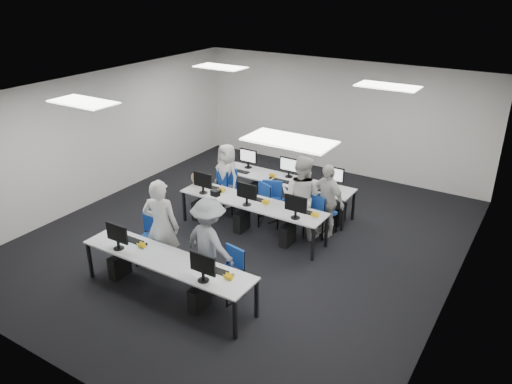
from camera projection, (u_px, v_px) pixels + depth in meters
The scene contains 23 objects.
room at pixel (246, 169), 9.69m from camera, with size 9.00×9.02×3.00m.
ceiling_panels at pixel (245, 94), 9.09m from camera, with size 5.20×4.60×0.02m.
desk_front at pixel (167, 261), 8.16m from camera, with size 3.20×0.70×0.73m.
desk_mid at pixel (252, 204), 10.18m from camera, with size 3.20×0.70×0.73m.
desk_back at pixel (285, 181), 11.26m from camera, with size 3.20×0.70×0.73m.
equipment_front at pixel (159, 275), 8.37m from camera, with size 2.51×0.41×1.19m.
equipment_mid at pixel (244, 216), 10.39m from camera, with size 2.91×0.41×1.19m.
equipment_back at pixel (292, 196), 11.32m from camera, with size 2.91×0.41×1.19m.
chair_0 at pixel (151, 248), 9.32m from camera, with size 0.56×0.59×0.91m.
chair_1 at pixel (228, 282), 8.32m from camera, with size 0.50×0.53×0.87m.
chair_2 at pixel (226, 198), 11.32m from camera, with size 0.61×0.63×0.96m.
chair_3 at pixel (270, 211), 10.75m from camera, with size 0.59×0.61×0.92m.
chair_4 at pixel (315, 223), 10.28m from camera, with size 0.54×0.56×0.87m.
chair_5 at pixel (230, 193), 11.66m from camera, with size 0.60×0.62×0.92m.
chair_6 at pixel (271, 207), 10.99m from camera, with size 0.57×0.59×0.88m.
chair_7 at pixel (322, 220), 10.37m from camera, with size 0.56×0.59×0.90m.
handbag at pixel (198, 178), 10.88m from camera, with size 0.38×0.24×0.31m, color #8B6947.
student_0 at pixel (161, 227), 8.78m from camera, with size 0.66×0.43×1.80m, color #BAB6AF.
student_1 at pixel (301, 197), 10.05m from camera, with size 0.84×0.66×1.73m, color #BAB6AF.
student_2 at pixel (227, 175), 11.42m from camera, with size 0.73×0.47×1.49m, color #BAB6AF.
student_3 at pixel (326, 200), 10.12m from camera, with size 0.91×0.38×1.55m, color #BAB6AF.
photographer at pixel (209, 242), 8.48m from camera, with size 1.04×0.60×1.61m, color gray.
dslr_camera at pixel (215, 193), 8.26m from camera, with size 0.14×0.18×0.10m, color black.
Camera 1 is at (4.95, -7.56, 5.03)m, focal length 35.00 mm.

